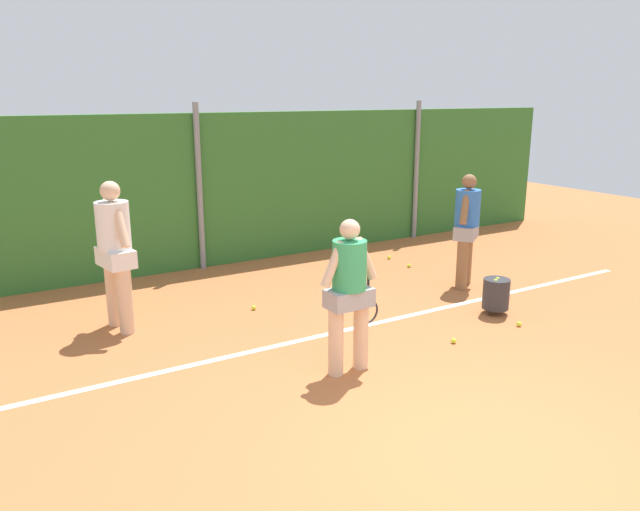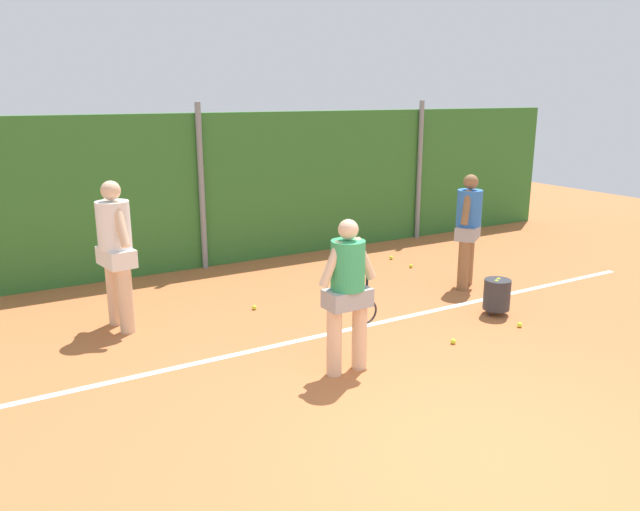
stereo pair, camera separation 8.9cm
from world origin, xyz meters
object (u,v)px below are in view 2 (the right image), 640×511
Objects in this scene: ball_hopper at (497,294)px; tennis_ball_5 at (254,307)px; tennis_ball_2 at (520,325)px; tennis_ball_3 at (411,266)px; player_backcourt_far at (116,247)px; player_midcourt at (468,225)px; tennis_ball_4 at (391,258)px; tennis_ball_1 at (453,341)px; player_foreground_near at (348,288)px.

tennis_ball_5 is at bearing 146.42° from ball_hopper.
tennis_ball_2 is 1.00× the size of tennis_ball_3.
player_backcourt_far is 3.73× the size of ball_hopper.
player_midcourt reaches higher than tennis_ball_3.
tennis_ball_4 is at bearing 20.35° from tennis_ball_5.
player_backcourt_far is 4.35m from tennis_ball_1.
tennis_ball_1 is 3.96m from tennis_ball_4.
player_foreground_near is at bearing -88.59° from tennis_ball_5.
tennis_ball_4 is at bearing 45.92° from player_foreground_near.
ball_hopper is at bearing 22.07° from tennis_ball_1.
player_backcourt_far reaches higher than tennis_ball_3.
player_backcourt_far is 5.27m from tennis_ball_2.
ball_hopper reaches higher than tennis_ball_3.
tennis_ball_5 is (-3.26, -0.60, 0.00)m from tennis_ball_3.
player_foreground_near is 2.50m from tennis_ball_5.
player_midcourt is 26.80× the size of tennis_ball_2.
tennis_ball_4 is (1.72, 3.57, 0.00)m from tennis_ball_1.
player_backcourt_far reaches higher than player_foreground_near.
player_foreground_near is 4.43m from tennis_ball_3.
tennis_ball_4 is at bearing -88.11° from player_backcourt_far.
player_midcourt is 2.14m from tennis_ball_4.
player_midcourt is at bearing -11.82° from tennis_ball_5.
tennis_ball_1 is 2.83m from tennis_ball_5.
tennis_ball_5 is (-1.58, 2.34, 0.00)m from tennis_ball_1.
tennis_ball_3 is at bearing 10.37° from tennis_ball_5.
tennis_ball_3 is (3.20, 2.92, -0.92)m from player_foreground_near.
player_foreground_near is 4.89m from tennis_ball_4.
player_backcourt_far is 5.27m from tennis_ball_4.
tennis_ball_3 is at bearing -93.57° from tennis_ball_4.
tennis_ball_2 is at bearing -129.30° from player_backcourt_far.
player_foreground_near reaches higher than tennis_ball_5.
player_backcourt_far is (-1.83, 2.55, 0.13)m from player_foreground_near.
ball_hopper is 7.78× the size of tennis_ball_4.
tennis_ball_5 is (-2.79, 1.85, -0.26)m from ball_hopper.
player_backcourt_far reaches higher than tennis_ball_2.
player_midcourt is 3.51m from tennis_ball_5.
tennis_ball_3 and tennis_ball_5 have the same top height.
player_midcourt is 3.45× the size of ball_hopper.
player_foreground_near reaches higher than tennis_ball_4.
player_foreground_near is at bearing 179.21° from tennis_ball_2.
player_backcourt_far is 29.03× the size of tennis_ball_2.
ball_hopper is (-0.51, -1.16, -0.70)m from player_midcourt.
player_backcourt_far reaches higher than tennis_ball_5.
tennis_ball_2 is at bearing -99.41° from tennis_ball_4.
ball_hopper is at bearing -99.36° from tennis_ball_4.
player_foreground_near is 3.63m from player_midcourt.
player_backcourt_far is at bearing 155.48° from ball_hopper.
tennis_ball_3 is at bearing 79.37° from tennis_ball_2.
player_foreground_near is 25.67× the size of tennis_ball_5.
player_midcourt is at bearing 66.20° from ball_hopper.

